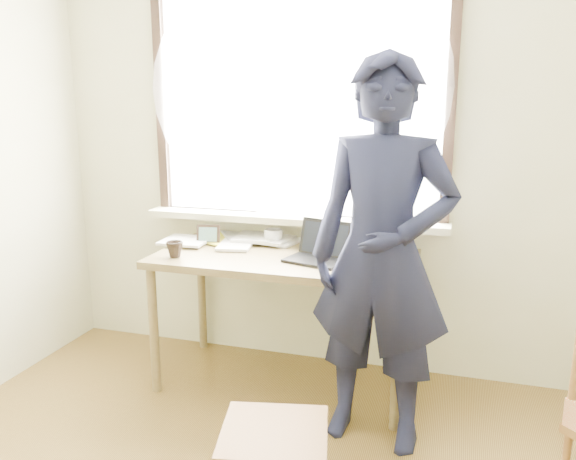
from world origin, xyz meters
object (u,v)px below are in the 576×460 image
(laptop, at_px, (319,251))
(work_chair, at_px, (274,445))
(desk, at_px, (285,269))
(mug_white, at_px, (273,237))
(mug_dark, at_px, (175,249))
(person, at_px, (382,257))

(laptop, bearing_deg, work_chair, -85.25)
(desk, height_order, mug_white, mug_white)
(laptop, relative_size, mug_dark, 3.83)
(desk, relative_size, mug_white, 12.71)
(desk, distance_m, mug_dark, 0.63)
(desk, bearing_deg, work_chair, -74.94)
(mug_dark, bearing_deg, mug_white, 45.48)
(desk, bearing_deg, mug_dark, -159.79)
(laptop, bearing_deg, desk, 170.07)
(laptop, distance_m, mug_white, 0.44)
(desk, relative_size, mug_dark, 15.36)
(laptop, xyz_separation_m, person, (0.38, -0.35, 0.09))
(mug_white, height_order, person, person)
(laptop, height_order, mug_dark, laptop)
(person, bearing_deg, mug_dark, 176.45)
(desk, xyz_separation_m, work_chair, (0.30, -1.11, -0.35))
(mug_dark, bearing_deg, desk, 20.21)
(mug_white, bearing_deg, mug_dark, -134.52)
(desk, distance_m, work_chair, 1.20)
(person, bearing_deg, laptop, 142.34)
(laptop, distance_m, person, 0.53)
(mug_white, bearing_deg, laptop, -36.85)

